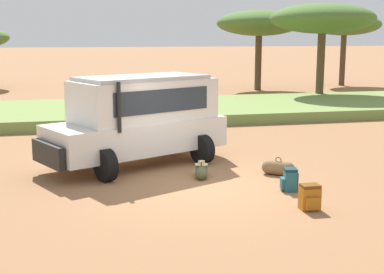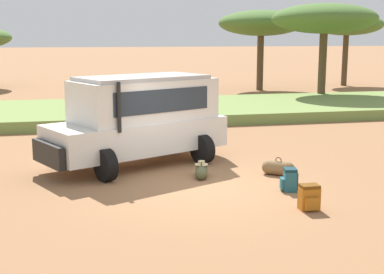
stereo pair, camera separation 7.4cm
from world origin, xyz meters
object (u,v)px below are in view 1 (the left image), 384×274
at_px(safari_vehicle, 140,118).
at_px(duffel_bag_soft_canvas, 278,168).
at_px(acacia_tree_right_mid, 323,19).
at_px(backpack_beside_front_wheel, 310,197).
at_px(duffel_bag_low_black_case, 201,171).
at_px(acacia_tree_far_right, 345,25).
at_px(backpack_cluster_center, 290,180).
at_px(acacia_tree_centre_back, 259,24).

relative_size(safari_vehicle, duffel_bag_soft_canvas, 7.10).
bearing_deg(acacia_tree_right_mid, backpack_beside_front_wheel, -116.69).
bearing_deg(backpack_beside_front_wheel, duffel_bag_low_black_case, 117.75).
xyz_separation_m(duffel_bag_low_black_case, acacia_tree_right_mid, (10.03, 13.91, 4.20)).
xyz_separation_m(duffel_bag_low_black_case, duffel_bag_soft_canvas, (1.97, -0.22, 0.03)).
xyz_separation_m(backpack_beside_front_wheel, acacia_tree_far_right, (14.34, 25.25, 3.99)).
bearing_deg(acacia_tree_right_mid, backpack_cluster_center, -118.28).
bearing_deg(acacia_tree_right_mid, acacia_tree_far_right, 55.07).
bearing_deg(safari_vehicle, duffel_bag_soft_canvas, -30.86).
distance_m(safari_vehicle, acacia_tree_right_mid, 16.91).
xyz_separation_m(acacia_tree_centre_back, acacia_tree_far_right, (6.98, 1.74, -0.03)).
height_order(safari_vehicle, acacia_tree_centre_back, acacia_tree_centre_back).
bearing_deg(backpack_cluster_center, safari_vehicle, 131.87).
xyz_separation_m(duffel_bag_soft_canvas, acacia_tree_centre_back, (6.95, 20.77, 4.09)).
height_order(safari_vehicle, backpack_beside_front_wheel, safari_vehicle).
bearing_deg(duffel_bag_soft_canvas, backpack_cluster_center, -101.40).
height_order(duffel_bag_low_black_case, duffel_bag_soft_canvas, duffel_bag_soft_canvas).
bearing_deg(backpack_beside_front_wheel, backpack_cluster_center, 84.31).
distance_m(duffel_bag_low_black_case, acacia_tree_centre_back, 22.78).
xyz_separation_m(backpack_beside_front_wheel, acacia_tree_centre_back, (7.36, 23.51, 4.02)).
relative_size(duffel_bag_low_black_case, acacia_tree_far_right, 0.15).
bearing_deg(acacia_tree_centre_back, duffel_bag_soft_canvas, -108.49).
xyz_separation_m(backpack_cluster_center, acacia_tree_right_mid, (8.34, 15.51, 4.10)).
distance_m(backpack_cluster_center, duffel_bag_low_black_case, 2.33).
bearing_deg(backpack_cluster_center, duffel_bag_soft_canvas, 78.60).
relative_size(backpack_cluster_center, acacia_tree_far_right, 0.10).
bearing_deg(duffel_bag_soft_canvas, duffel_bag_low_black_case, 173.76).
xyz_separation_m(backpack_cluster_center, duffel_bag_low_black_case, (-1.69, 1.60, -0.10)).
xyz_separation_m(safari_vehicle, acacia_tree_centre_back, (10.22, 18.82, 2.98)).
bearing_deg(backpack_cluster_center, acacia_tree_right_mid, 61.72).
relative_size(safari_vehicle, acacia_tree_right_mid, 0.96).
distance_m(duffel_bag_soft_canvas, acacia_tree_far_right, 26.78).
bearing_deg(acacia_tree_far_right, backpack_beside_front_wheel, -119.59).
bearing_deg(acacia_tree_right_mid, safari_vehicle, -132.98).
bearing_deg(duffel_bag_soft_canvas, acacia_tree_centre_back, 71.51).
relative_size(backpack_beside_front_wheel, duffel_bag_soft_canvas, 0.70).
distance_m(backpack_cluster_center, acacia_tree_right_mid, 18.08).
xyz_separation_m(acacia_tree_right_mid, acacia_tree_far_right, (5.86, 8.39, -0.12)).
distance_m(backpack_beside_front_wheel, duffel_bag_low_black_case, 3.34).
bearing_deg(acacia_tree_centre_back, acacia_tree_far_right, 14.02).
height_order(safari_vehicle, duffel_bag_low_black_case, safari_vehicle).
height_order(acacia_tree_right_mid, acacia_tree_far_right, acacia_tree_right_mid).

